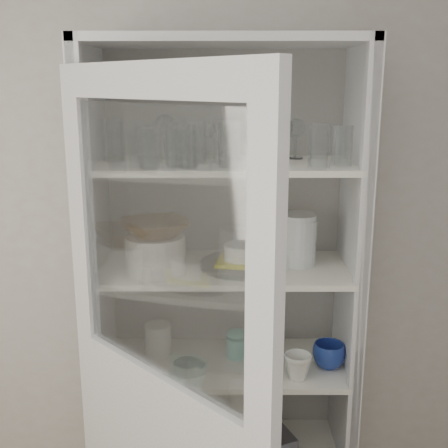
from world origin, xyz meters
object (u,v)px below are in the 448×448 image
at_px(pantry_cabinet, 224,335).
at_px(cupboard_door, 163,441).
at_px(goblet_2, 283,137).
at_px(goblet_1, 207,138).
at_px(goblet_3, 295,137).
at_px(plate_stack_front, 156,263).
at_px(teal_jar, 237,345).
at_px(white_ramekin, 242,252).
at_px(measuring_cups, 187,367).
at_px(white_canister, 158,339).
at_px(mug_white, 298,366).
at_px(yellow_trivet, 242,261).
at_px(mug_blue, 329,355).
at_px(mug_teal, 258,342).
at_px(goblet_0, 165,135).
at_px(glass_platter, 242,265).
at_px(grey_bowl_stack, 298,240).
at_px(terracotta_bowl, 155,228).
at_px(plate_stack_back, 155,248).
at_px(cream_bowl, 155,245).
at_px(tin_box, 267,444).
at_px(cream_dish, 199,438).

height_order(pantry_cabinet, cupboard_door, pantry_cabinet).
bearing_deg(goblet_2, goblet_1, 173.64).
xyz_separation_m(goblet_2, goblet_3, (0.05, 0.01, -0.00)).
xyz_separation_m(plate_stack_front, teal_jar, (0.30, 0.10, -0.38)).
xyz_separation_m(white_ramekin, measuring_cups, (-0.21, -0.08, -0.44)).
xyz_separation_m(goblet_1, white_ramekin, (0.13, -0.14, -0.42)).
xyz_separation_m(measuring_cups, white_canister, (-0.13, 0.15, 0.04)).
bearing_deg(mug_white, yellow_trivet, 157.24).
height_order(plate_stack_front, mug_blue, plate_stack_front).
relative_size(yellow_trivet, mug_teal, 1.64).
relative_size(yellow_trivet, teal_jar, 1.75).
height_order(goblet_0, glass_platter, goblet_0).
distance_m(grey_bowl_stack, measuring_cups, 0.65).
distance_m(terracotta_bowl, mug_teal, 0.66).
bearing_deg(goblet_2, pantry_cabinet, -173.20).
bearing_deg(goblet_3, plate_stack_front, -161.73).
bearing_deg(white_canister, plate_stack_back, 103.30).
bearing_deg(cream_bowl, goblet_2, 19.19).
relative_size(plate_stack_front, mug_blue, 1.73).
bearing_deg(measuring_cups, yellow_trivet, 21.67).
height_order(goblet_1, goblet_2, goblet_2).
bearing_deg(cream_bowl, pantry_cabinet, 28.90).
bearing_deg(yellow_trivet, teal_jar, 109.14).
bearing_deg(pantry_cabinet, plate_stack_front, -151.10).
distance_m(pantry_cabinet, mug_white, 0.35).
bearing_deg(goblet_2, mug_blue, -38.31).
bearing_deg(terracotta_bowl, plate_stack_back, 98.87).
bearing_deg(goblet_2, cream_bowl, -160.81).
relative_size(terracotta_bowl, glass_platter, 0.77).
height_order(plate_stack_front, grey_bowl_stack, grey_bowl_stack).
bearing_deg(goblet_0, goblet_2, 0.67).
bearing_deg(white_canister, goblet_1, 18.55).
xyz_separation_m(glass_platter, tin_box, (0.11, -0.01, -0.78)).
height_order(mug_white, teal_jar, teal_jar).
distance_m(plate_stack_front, glass_platter, 0.33).
relative_size(goblet_3, mug_white, 1.56).
bearing_deg(goblet_3, white_canister, -175.41).
height_order(goblet_2, goblet_3, goblet_2).
bearing_deg(cream_dish, mug_teal, 9.60).
distance_m(goblet_3, tin_box, 1.26).
xyz_separation_m(goblet_0, grey_bowl_stack, (0.51, -0.07, -0.39)).
distance_m(goblet_0, mug_white, 1.01).
xyz_separation_m(mug_blue, white_canister, (-0.68, 0.11, 0.01)).
height_order(goblet_0, mug_white, goblet_0).
relative_size(cupboard_door, glass_platter, 6.24).
height_order(goblet_2, terracotta_bowl, goblet_2).
relative_size(plate_stack_back, terracotta_bowl, 0.77).
distance_m(goblet_2, measuring_cups, 0.96).
relative_size(white_ramekin, mug_blue, 1.05).
relative_size(pantry_cabinet, plate_stack_back, 11.11).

